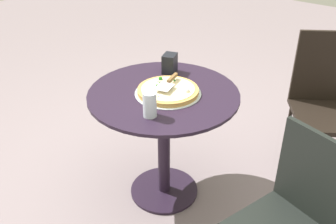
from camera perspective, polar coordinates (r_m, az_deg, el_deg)
name	(u,v)px	position (r m, az deg, el deg)	size (l,w,h in m)	color
ground_plane	(164,191)	(2.54, -0.56, -11.56)	(10.00, 10.00, 0.00)	gray
patio_table	(164,122)	(2.22, -0.63, -1.48)	(0.84, 0.84, 0.72)	black
pizza_on_tray	(168,91)	(2.10, 0.00, 3.15)	(0.36, 0.36, 0.05)	silver
pizza_server	(169,82)	(2.11, 0.10, 4.47)	(0.22, 0.10, 0.02)	silver
drinking_cup	(150,104)	(1.87, -2.72, 1.13)	(0.07, 0.07, 0.13)	silver
napkin_dispenser	(170,63)	(2.33, 0.26, 7.20)	(0.09, 0.07, 0.12)	black
patio_chair_near	(296,219)	(1.74, 18.43, -14.83)	(0.51, 0.51, 0.87)	black
patio_chair_far	(327,97)	(2.67, 22.48, 2.01)	(0.59, 0.59, 0.93)	black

